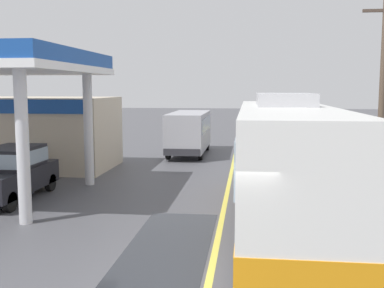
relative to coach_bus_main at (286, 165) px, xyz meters
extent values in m
plane|color=#4C4C51|center=(-1.79, 15.48, -1.72)|extent=(120.00, 120.00, 0.00)
cube|color=#D8CC4C|center=(-1.79, 10.48, -1.72)|extent=(0.16, 50.00, 0.01)
cube|color=#26282D|center=(-2.94, -2.10, -1.72)|extent=(2.01, 5.86, 0.01)
cube|color=white|center=(0.00, 0.01, 0.16)|extent=(2.50, 11.00, 2.90)
cube|color=orange|center=(0.00, 0.01, -0.94)|extent=(2.54, 11.04, 0.56)
cube|color=#8C9EAD|center=(0.00, -5.43, 0.71)|extent=(2.30, 0.10, 1.40)
cube|color=#8C9EAD|center=(-1.27, 0.01, 0.61)|extent=(0.06, 9.35, 1.10)
cube|color=#8C9EAD|center=(1.27, 0.01, 0.61)|extent=(0.06, 9.35, 1.10)
cube|color=white|center=(0.00, -5.42, 1.41)|extent=(1.75, 0.08, 0.32)
cube|color=#B2B2B7|center=(0.00, 1.01, 1.79)|extent=(1.60, 2.80, 0.36)
cylinder|color=black|center=(-1.10, -3.89, -1.22)|extent=(0.30, 1.00, 1.00)
cylinder|color=black|center=(1.10, -3.89, -1.22)|extent=(0.30, 1.00, 1.00)
cylinder|color=black|center=(-1.10, 3.31, -1.22)|extent=(0.30, 1.00, 1.00)
cylinder|color=black|center=(1.10, 3.31, -1.22)|extent=(0.30, 1.00, 1.00)
cylinder|color=silver|center=(-7.32, -0.70, 0.58)|extent=(0.36, 0.36, 4.60)
cylinder|color=silver|center=(-7.32, 4.70, 0.58)|extent=(0.36, 0.36, 4.60)
cube|color=beige|center=(-11.02, 8.20, -0.02)|extent=(7.00, 4.40, 3.40)
cube|color=#194799|center=(-11.02, 5.96, 1.33)|extent=(6.30, 0.10, 0.60)
cube|color=black|center=(-9.15, 1.92, -1.00)|extent=(1.70, 4.20, 0.80)
cube|color=black|center=(-9.15, 2.12, -0.25)|extent=(1.50, 2.31, 0.70)
cube|color=#8C9EAD|center=(-9.15, 2.12, -0.25)|extent=(1.53, 2.35, 0.49)
cylinder|color=black|center=(-8.40, 0.42, -1.40)|extent=(0.20, 0.64, 0.64)
cylinder|color=black|center=(-9.90, 3.42, -1.40)|extent=(0.20, 0.64, 0.64)
cylinder|color=black|center=(-8.40, 3.42, -1.40)|extent=(0.20, 0.64, 0.64)
cube|color=#A5A5AD|center=(-4.44, 13.60, -0.33)|extent=(2.00, 6.00, 2.10)
cube|color=#8C9EAD|center=(-4.44, 13.60, 0.07)|extent=(2.04, 5.10, 0.80)
cube|color=#2D2D33|center=(-4.44, 10.55, -1.18)|extent=(1.90, 0.16, 0.36)
cylinder|color=black|center=(-5.32, 11.60, -1.34)|extent=(0.22, 0.76, 0.76)
cylinder|color=black|center=(-3.56, 11.60, -1.34)|extent=(0.22, 0.76, 0.76)
cylinder|color=black|center=(-5.32, 15.60, -1.34)|extent=(0.22, 0.76, 0.76)
cylinder|color=black|center=(-3.56, 15.60, -1.34)|extent=(0.22, 0.76, 0.76)
cylinder|color=#33333F|center=(-10.47, 5.04, -1.31)|extent=(0.14, 0.14, 0.82)
cylinder|color=#33333F|center=(-10.29, 5.04, -1.31)|extent=(0.14, 0.14, 0.82)
cube|color=#268C3F|center=(-10.38, 5.04, -0.60)|extent=(0.36, 0.22, 0.60)
sphere|color=tan|center=(-10.38, 5.04, -0.17)|extent=(0.22, 0.22, 0.22)
cylinder|color=#268C3F|center=(-10.61, 5.04, -0.65)|extent=(0.09, 0.09, 0.58)
cylinder|color=#268C3F|center=(-10.15, 5.04, -0.65)|extent=(0.09, 0.09, 0.58)
cylinder|color=#33333F|center=(-9.06, 2.92, -1.31)|extent=(0.14, 0.14, 0.82)
cylinder|color=#33333F|center=(-8.88, 2.92, -1.31)|extent=(0.14, 0.14, 0.82)
cube|color=#3359B2|center=(-8.97, 2.92, -0.60)|extent=(0.36, 0.22, 0.60)
sphere|color=tan|center=(-8.97, 2.92, -0.17)|extent=(0.22, 0.22, 0.22)
cylinder|color=#3359B2|center=(-9.20, 2.92, -0.65)|extent=(0.09, 0.09, 0.58)
cylinder|color=#3359B2|center=(-8.74, 2.92, -0.65)|extent=(0.09, 0.09, 0.58)
cylinder|color=brown|center=(4.34, 6.88, 2.04)|extent=(0.24, 0.24, 7.51)
camera|label=1|loc=(-1.06, -12.92, 2.12)|focal=43.45mm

